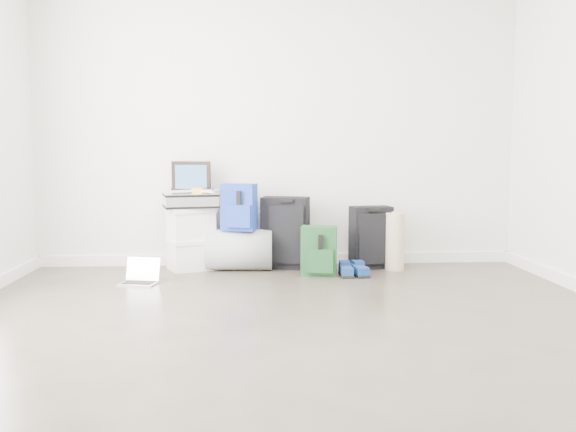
{
  "coord_description": "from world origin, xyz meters",
  "views": [
    {
      "loc": [
        -0.25,
        -3.26,
        1.07
      ],
      "look_at": [
        0.06,
        1.9,
        0.53
      ],
      "focal_mm": 38.0,
      "sensor_mm": 36.0,
      "label": 1
    }
  ],
  "objects": [
    {
      "name": "briefcase",
      "position": [
        -0.81,
        2.28,
        0.63
      ],
      "size": [
        0.53,
        0.44,
        0.13
      ],
      "primitive_type": "cube",
      "rotation": [
        0.0,
        0.0,
        0.22
      ],
      "color": "#B2B2B7",
      "rests_on": "boxes_stack"
    },
    {
      "name": "rolled_rug",
      "position": [
        1.05,
        2.14,
        0.26
      ],
      "size": [
        0.17,
        0.17,
        0.52
      ],
      "primitive_type": "cylinder",
      "color": "tan",
      "rests_on": "ground"
    },
    {
      "name": "ground",
      "position": [
        0.0,
        0.0,
        0.0
      ],
      "size": [
        5.0,
        5.0,
        0.0
      ],
      "primitive_type": "plane",
      "color": "#383128",
      "rests_on": "ground"
    },
    {
      "name": "duffel_bag",
      "position": [
        -0.37,
        2.23,
        0.18
      ],
      "size": [
        0.62,
        0.4,
        0.37
      ],
      "primitive_type": "cylinder",
      "rotation": [
        0.0,
        1.57,
        -0.06
      ],
      "color": "#9A9EA2",
      "rests_on": "ground"
    },
    {
      "name": "drone",
      "position": [
        -0.73,
        2.26,
        0.72
      ],
      "size": [
        0.48,
        0.48,
        0.05
      ],
      "rotation": [
        0.0,
        0.0,
        -0.23
      ],
      "color": "gold",
      "rests_on": "briefcase"
    },
    {
      "name": "boxes_stack",
      "position": [
        -0.81,
        2.28,
        0.28
      ],
      "size": [
        0.49,
        0.45,
        0.57
      ],
      "rotation": [
        0.0,
        0.0,
        0.42
      ],
      "color": "white",
      "rests_on": "ground"
    },
    {
      "name": "green_backpack",
      "position": [
        0.33,
        1.95,
        0.21
      ],
      "size": [
        0.33,
        0.27,
        0.43
      ],
      "rotation": [
        0.0,
        0.0,
        -0.17
      ],
      "color": "#153A1A",
      "rests_on": "ground"
    },
    {
      "name": "large_suitcase",
      "position": [
        0.06,
        2.3,
        0.33
      ],
      "size": [
        0.47,
        0.36,
        0.66
      ],
      "rotation": [
        0.0,
        0.0,
        -0.23
      ],
      "color": "black",
      "rests_on": "ground"
    },
    {
      "name": "room_envelope",
      "position": [
        0.0,
        0.02,
        1.72
      ],
      "size": [
        4.52,
        5.02,
        2.71
      ],
      "color": "white",
      "rests_on": "ground"
    },
    {
      "name": "blue_backpack",
      "position": [
        -0.37,
        2.2,
        0.57
      ],
      "size": [
        0.34,
        0.29,
        0.42
      ],
      "rotation": [
        0.0,
        0.0,
        -0.28
      ],
      "color": "#18439E",
      "rests_on": "duffel_bag"
    },
    {
      "name": "shoes",
      "position": [
        0.62,
        1.9,
        0.04
      ],
      "size": [
        0.24,
        0.28,
        0.09
      ],
      "rotation": [
        0.0,
        0.0,
        0.06
      ],
      "color": "black",
      "rests_on": "ground"
    },
    {
      "name": "laptop",
      "position": [
        -1.16,
        1.7,
        0.05
      ],
      "size": [
        0.33,
        0.27,
        0.2
      ],
      "rotation": [
        0.0,
        0.0,
        -0.23
      ],
      "color": "silver",
      "rests_on": "ground"
    },
    {
      "name": "carry_on",
      "position": [
        0.84,
        2.25,
        0.29
      ],
      "size": [
        0.39,
        0.29,
        0.57
      ],
      "rotation": [
        0.0,
        0.0,
        0.17
      ],
      "color": "black",
      "rests_on": "ground"
    },
    {
      "name": "painting",
      "position": [
        -0.81,
        2.37,
        0.84
      ],
      "size": [
        0.37,
        0.15,
        0.29
      ],
      "rotation": [
        0.0,
        0.0,
        -0.34
      ],
      "color": "black",
      "rests_on": "briefcase"
    }
  ]
}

